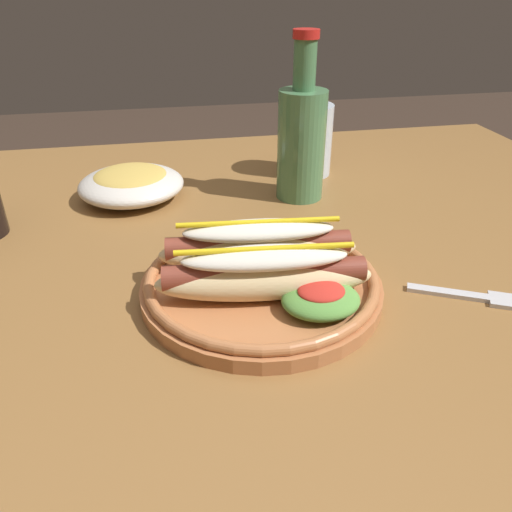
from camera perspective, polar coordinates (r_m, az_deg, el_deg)
name	(u,v)px	position (r m, az deg, el deg)	size (l,w,h in m)	color
dining_table	(206,328)	(0.65, -5.67, -8.16)	(1.37, 1.06, 0.74)	olive
hot_dog_plate	(264,274)	(0.54, 0.88, -2.03)	(0.26, 0.26, 0.08)	#B77042
fork	(475,297)	(0.59, 23.57, -4.26)	(0.12, 0.07, 0.00)	silver
water_cup	(308,140)	(0.88, 5.93, 12.97)	(0.08, 0.08, 0.12)	silver
glass_bottle	(301,138)	(0.77, 5.18, 13.16)	(0.07, 0.07, 0.24)	#4C7F51
side_bowl	(131,183)	(0.80, -13.97, 8.03)	(0.16, 0.16, 0.05)	silver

